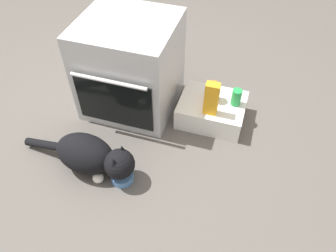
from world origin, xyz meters
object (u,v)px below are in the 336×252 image
(pantry_cabinet, at_px, (212,110))
(sauce_jar, at_px, (213,92))
(oven, at_px, (130,66))
(juice_carton, at_px, (211,99))
(soda_can, at_px, (236,97))
(food_bowl, at_px, (122,176))
(cat, at_px, (92,156))

(pantry_cabinet, xyz_separation_m, sauce_jar, (-0.01, 0.02, 0.15))
(oven, distance_m, juice_carton, 0.61)
(oven, bearing_deg, soda_can, 2.06)
(oven, bearing_deg, food_bowl, -74.02)
(pantry_cabinet, relative_size, cat, 0.56)
(pantry_cabinet, distance_m, juice_carton, 0.23)
(pantry_cabinet, xyz_separation_m, cat, (-0.60, -0.66, 0.06))
(cat, height_order, soda_can, soda_can)
(pantry_cabinet, distance_m, cat, 0.90)
(juice_carton, xyz_separation_m, soda_can, (0.15, 0.13, -0.06))
(cat, bearing_deg, juice_carton, 47.93)
(soda_can, height_order, sauce_jar, sauce_jar)
(juice_carton, bearing_deg, soda_can, 41.67)
(pantry_cabinet, relative_size, juice_carton, 1.89)
(cat, xyz_separation_m, sauce_jar, (0.59, 0.68, 0.10))
(food_bowl, xyz_separation_m, cat, (-0.20, 0.02, 0.11))
(food_bowl, height_order, cat, cat)
(soda_can, xyz_separation_m, sauce_jar, (-0.16, -0.00, 0.01))
(cat, relative_size, soda_can, 6.73)
(oven, relative_size, cat, 0.83)
(sauce_jar, bearing_deg, cat, -130.70)
(oven, height_order, pantry_cabinet, oven)
(pantry_cabinet, bearing_deg, oven, -179.69)
(soda_can, relative_size, sauce_jar, 0.86)
(pantry_cabinet, bearing_deg, food_bowl, -120.59)
(oven, bearing_deg, cat, -90.15)
(cat, bearing_deg, pantry_cabinet, 53.17)
(oven, height_order, food_bowl, oven)
(juice_carton, height_order, sauce_jar, juice_carton)
(pantry_cabinet, height_order, food_bowl, pantry_cabinet)
(soda_can, bearing_deg, juice_carton, -138.33)
(food_bowl, bearing_deg, cat, 174.76)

